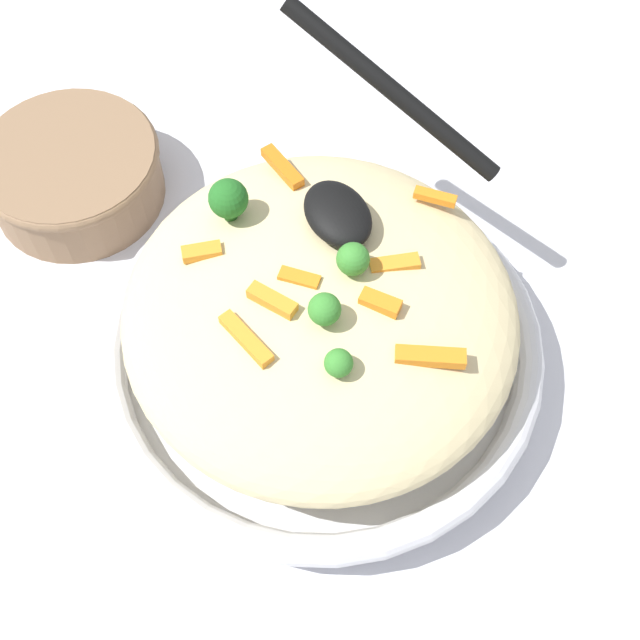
{
  "coord_description": "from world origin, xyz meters",
  "views": [
    {
      "loc": [
        0.25,
        -0.13,
        0.54
      ],
      "look_at": [
        0.0,
        0.0,
        0.07
      ],
      "focal_mm": 46.93,
      "sensor_mm": 36.0,
      "label": 1
    }
  ],
  "objects": [
    {
      "name": "broccoli_floret_2",
      "position": [
        0.06,
        -0.02,
        0.12
      ],
      "size": [
        0.02,
        0.02,
        0.02
      ],
      "color": "#377928",
      "rests_on": "pasta_mound"
    },
    {
      "name": "carrot_piece_2",
      "position": [
        -0.01,
        -0.01,
        0.11
      ],
      "size": [
        0.02,
        0.02,
        0.01
      ],
      "primitive_type": "cube",
      "rotation": [
        0.0,
        0.0,
        0.79
      ],
      "color": "orange",
      "rests_on": "pasta_mound"
    },
    {
      "name": "broccoli_floret_1",
      "position": [
        -0.04,
        0.03,
        0.12
      ],
      "size": [
        0.02,
        0.02,
        0.02
      ],
      "color": "#377928",
      "rests_on": "pasta_mound"
    },
    {
      "name": "broccoli_floret_3",
      "position": [
        -0.08,
        -0.03,
        0.12
      ],
      "size": [
        0.03,
        0.03,
        0.03
      ],
      "color": "#205B1C",
      "rests_on": "pasta_mound"
    },
    {
      "name": "carrot_piece_8",
      "position": [
        0.03,
        0.03,
        0.11
      ],
      "size": [
        0.03,
        0.02,
        0.01
      ],
      "primitive_type": "cube",
      "rotation": [
        0.0,
        0.0,
        0.68
      ],
      "color": "orange",
      "rests_on": "pasta_mound"
    },
    {
      "name": "ground_plane",
      "position": [
        0.0,
        0.0,
        0.0
      ],
      "size": [
        2.4,
        2.4,
        0.0
      ],
      "primitive_type": "plane",
      "color": "silver"
    },
    {
      "name": "carrot_piece_1",
      "position": [
        0.02,
        -0.06,
        0.11
      ],
      "size": [
        0.04,
        0.02,
        0.01
      ],
      "primitive_type": "cube",
      "rotation": [
        0.0,
        0.0,
        3.39
      ],
      "color": "orange",
      "rests_on": "pasta_mound"
    },
    {
      "name": "carrot_piece_3",
      "position": [
        -0.03,
        0.1,
        0.11
      ],
      "size": [
        0.03,
        0.03,
        0.01
      ],
      "primitive_type": "cube",
      "rotation": [
        0.0,
        0.0,
        3.93
      ],
      "color": "orange",
      "rests_on": "pasta_mound"
    },
    {
      "name": "serving_spoon",
      "position": [
        -0.05,
        0.05,
        0.14
      ],
      "size": [
        0.14,
        0.13,
        0.09
      ],
      "color": "black",
      "rests_on": "pasta_mound"
    },
    {
      "name": "companion_bowl",
      "position": [
        -0.23,
        -0.11,
        0.03
      ],
      "size": [
        0.14,
        0.14,
        0.05
      ],
      "color": "#8C6B4C",
      "rests_on": "ground_plane"
    },
    {
      "name": "carrot_piece_6",
      "position": [
        -0.1,
        0.02,
        0.11
      ],
      "size": [
        0.04,
        0.02,
        0.01
      ],
      "primitive_type": "cube",
      "rotation": [
        0.0,
        0.0,
        0.16
      ],
      "color": "orange",
      "rests_on": "pasta_mound"
    },
    {
      "name": "broccoli_floret_0",
      "position": [
        0.0,
        0.02,
        0.12
      ],
      "size": [
        0.02,
        0.02,
        0.02
      ],
      "color": "#377928",
      "rests_on": "pasta_mound"
    },
    {
      "name": "carrot_piece_7",
      "position": [
        0.01,
        0.05,
        0.11
      ],
      "size": [
        0.02,
        0.03,
        0.01
      ],
      "primitive_type": "cube",
      "rotation": [
        0.0,
        0.0,
        4.42
      ],
      "color": "orange",
      "rests_on": "pasta_mound"
    },
    {
      "name": "broccoli_floret_4",
      "position": [
        0.02,
        -0.01,
        0.12
      ],
      "size": [
        0.02,
        0.02,
        0.02
      ],
      "color": "#377928",
      "rests_on": "pasta_mound"
    },
    {
      "name": "carrot_piece_5",
      "position": [
        0.07,
        0.04,
        0.11
      ],
      "size": [
        0.03,
        0.04,
        0.01
      ],
      "primitive_type": "cube",
      "rotation": [
        0.0,
        0.0,
        1.04
      ],
      "color": "orange",
      "rests_on": "pasta_mound"
    },
    {
      "name": "carrot_piece_4",
      "position": [
        -0.06,
        -0.06,
        0.11
      ],
      "size": [
        0.02,
        0.03,
        0.01
      ],
      "primitive_type": "cube",
      "rotation": [
        0.0,
        0.0,
        1.32
      ],
      "color": "orange",
      "rests_on": "pasta_mound"
    },
    {
      "name": "carrot_piece_0",
      "position": [
        -0.0,
        -0.03,
        0.11
      ],
      "size": [
        0.03,
        0.02,
        0.01
      ],
      "primitive_type": "cube",
      "rotation": [
        0.0,
        0.0,
        0.55
      ],
      "color": "orange",
      "rests_on": "pasta_mound"
    },
    {
      "name": "pasta_mound",
      "position": [
        0.0,
        0.0,
        0.08
      ],
      "size": [
        0.26,
        0.26,
        0.07
      ],
      "primitive_type": "ellipsoid",
      "color": "beige",
      "rests_on": "serving_bowl"
    },
    {
      "name": "serving_bowl",
      "position": [
        0.0,
        0.0,
        0.03
      ],
      "size": [
        0.31,
        0.31,
        0.05
      ],
      "color": "silver",
      "rests_on": "ground_plane"
    }
  ]
}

